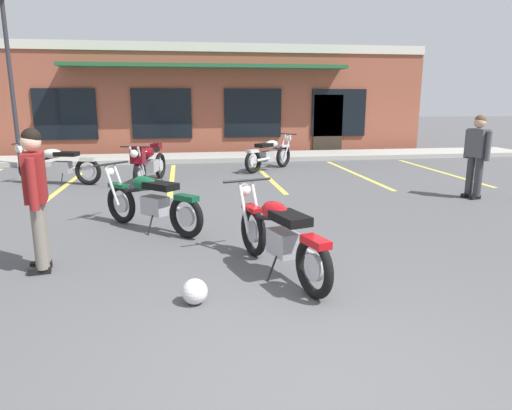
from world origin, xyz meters
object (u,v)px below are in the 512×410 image
motorcycle_red_sportbike (269,154)px  motorcycle_green_cafe_racer (148,162)px  person_in_black_shirt (477,151)px  motorcycle_black_cruiser (58,165)px  person_in_shorts_foreground (36,192)px  motorcycle_foreground_classic (279,235)px  helmet_on_pavement (195,291)px  motorcycle_silver_naked (150,201)px  parking_lot_lamp_post (7,56)px

motorcycle_red_sportbike → motorcycle_green_cafe_racer: size_ratio=0.82×
person_in_black_shirt → motorcycle_red_sportbike: bearing=128.2°
motorcycle_red_sportbike → motorcycle_black_cruiser: bearing=-165.5°
motorcycle_green_cafe_racer → person_in_black_shirt: (6.61, -2.65, 0.42)m
motorcycle_green_cafe_racer → person_in_shorts_foreground: person_in_shorts_foreground is taller
motorcycle_black_cruiser → person_in_shorts_foreground: size_ratio=1.23×
motorcycle_foreground_classic → person_in_shorts_foreground: person_in_shorts_foreground is taller
motorcycle_black_cruiser → person_in_black_shirt: (8.71, -2.96, 0.49)m
person_in_black_shirt → person_in_shorts_foreground: 8.03m
helmet_on_pavement → person_in_black_shirt: bearing=35.9°
motorcycle_silver_naked → person_in_shorts_foreground: size_ratio=1.00×
motorcycle_foreground_classic → motorcycle_silver_naked: 2.62m
person_in_black_shirt → helmet_on_pavement: bearing=-144.1°
person_in_black_shirt → person_in_shorts_foreground: bearing=-158.5°
motorcycle_foreground_classic → parking_lot_lamp_post: 11.12m
motorcycle_black_cruiser → helmet_on_pavement: bearing=-67.2°
motorcycle_silver_naked → person_in_black_shirt: person_in_black_shirt is taller
motorcycle_foreground_classic → motorcycle_green_cafe_racer: same height
motorcycle_silver_naked → parking_lot_lamp_post: size_ratio=0.35×
motorcycle_foreground_classic → motorcycle_green_cafe_racer: (-1.87, 6.10, 0.07)m
motorcycle_foreground_classic → helmet_on_pavement: (-0.99, -0.68, -0.33)m
motorcycle_green_cafe_racer → helmet_on_pavement: size_ratio=7.93×
helmet_on_pavement → motorcycle_green_cafe_racer: bearing=97.4°
motorcycle_black_cruiser → motorcycle_foreground_classic: bearing=-58.2°
motorcycle_silver_naked → motorcycle_green_cafe_racer: same height
motorcycle_green_cafe_racer → motorcycle_black_cruiser: bearing=171.5°
motorcycle_foreground_classic → motorcycle_red_sportbike: (1.33, 7.79, 0.00)m
motorcycle_foreground_classic → motorcycle_black_cruiser: size_ratio=1.00×
motorcycle_red_sportbike → person_in_black_shirt: (3.41, -4.33, 0.49)m
person_in_black_shirt → parking_lot_lamp_post: 12.11m
motorcycle_foreground_classic → motorcycle_red_sportbike: 7.90m
motorcycle_red_sportbike → motorcycle_silver_naked: same height
motorcycle_red_sportbike → motorcycle_green_cafe_racer: same height
motorcycle_red_sportbike → parking_lot_lamp_post: parking_lot_lamp_post is taller
motorcycle_red_sportbike → helmet_on_pavement: bearing=-105.3°
motorcycle_foreground_classic → helmet_on_pavement: motorcycle_foreground_classic is taller
motorcycle_red_sportbike → helmet_on_pavement: size_ratio=6.48×
motorcycle_red_sportbike → person_in_black_shirt: bearing=-51.8°
motorcycle_foreground_classic → person_in_black_shirt: bearing=36.1°
motorcycle_red_sportbike → person_in_shorts_foreground: person_in_shorts_foreground is taller
person_in_black_shirt → helmet_on_pavement: (-5.73, -4.14, -0.82)m
motorcycle_foreground_classic → motorcycle_black_cruiser: (-3.98, 6.42, 0.00)m
motorcycle_silver_naked → person_in_shorts_foreground: 2.02m
person_in_shorts_foreground → parking_lot_lamp_post: (-3.00, 8.64, 2.16)m
motorcycle_silver_naked → helmet_on_pavement: motorcycle_silver_naked is taller
person_in_black_shirt → parking_lot_lamp_post: (-10.47, 5.70, 2.16)m
motorcycle_red_sportbike → helmet_on_pavement: (-2.32, -8.47, -0.33)m
motorcycle_black_cruiser → helmet_on_pavement: (2.99, -7.10, -0.33)m
motorcycle_silver_naked → person_in_black_shirt: 6.48m
motorcycle_green_cafe_racer → parking_lot_lamp_post: parking_lot_lamp_post is taller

